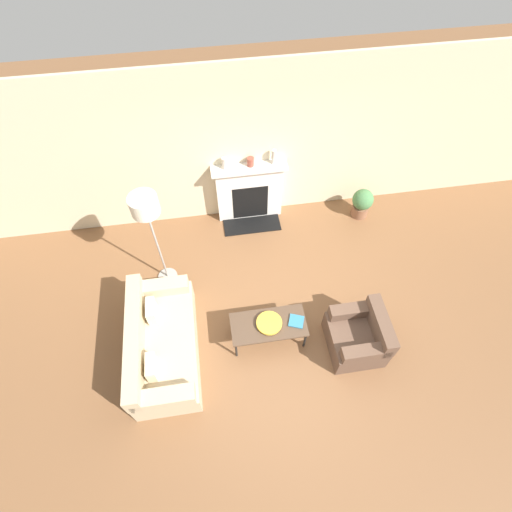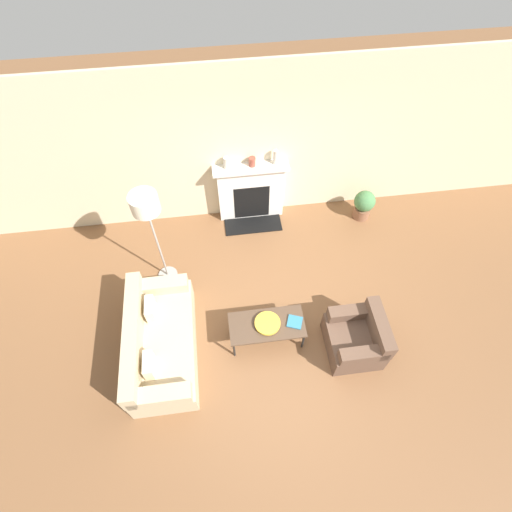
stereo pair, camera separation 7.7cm
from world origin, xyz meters
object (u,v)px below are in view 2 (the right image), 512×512
Objects in this scene: floor_lamp at (147,210)px; mantel_vase_left at (226,163)px; potted_plant at (364,204)px; book at (295,322)px; fireplace at (251,192)px; couch at (159,342)px; armchair_near at (357,338)px; mantel_vase_center_left at (252,162)px; bowl at (267,323)px; mantel_vase_center_right at (276,157)px; coffee_table at (267,325)px.

floor_lamp is 1.69m from mantel_vase_left.
mantel_vase_left is 0.36× the size of potted_plant.
book is at bearing -74.21° from mantel_vase_left.
floor_lamp is (-1.56, -1.17, 1.04)m from fireplace.
fireplace is 3.00m from couch.
fireplace is at bearing -33.21° from couch.
potted_plant is at bearing 13.56° from floor_lamp.
mantel_vase_left is at bearing -26.35° from couch.
couch is at bearing -96.14° from armchair_near.
book is 0.45× the size of potted_plant.
fireplace is 0.68m from mantel_vase_center_left.
bowl is 2.38× the size of mantel_vase_center_left.
floor_lamp is 7.08× the size of mantel_vase_center_right.
armchair_near is 0.94m from book.
couch reaches higher than coffee_table.
floor_lamp reaches higher than bowl.
potted_plant is at bearing 161.75° from armchair_near.
coffee_table is at bearing -161.99° from book.
floor_lamp is at bearing -148.99° from mantel_vase_center_right.
mantel_vase_center_left reaches higher than armchair_near.
mantel_vase_center_left is at bearing 170.83° from potted_plant.
couch is at bearing -116.35° from mantel_vase_left.
potted_plant is (0.82, 2.50, 0.03)m from armchair_near.
armchair_near is 1.32m from bowl.
mantel_vase_center_left is (1.67, 2.52, 0.97)m from couch.
potted_plant is at bearing -7.59° from mantel_vase_left.
mantel_vase_left reaches higher than mantel_vase_center_left.
fireplace is 3.42× the size of bowl.
fireplace reaches higher than couch.
couch reaches higher than armchair_near.
book is (0.39, -0.02, -0.02)m from bowl.
coffee_table is 5.16× the size of mantel_vase_left.
book is (1.96, -0.01, 0.15)m from couch.
mantel_vase_left is (1.25, 2.52, 0.99)m from couch.
bowl is at bearing -41.57° from floor_lamp.
bowl reaches higher than book.
potted_plant is at bearing 46.10° from coffee_table.
book is at bearing -108.93° from armchair_near.
potted_plant reaches higher than book.
mantel_vase_center_right is at bearing 78.85° from coffee_table.
mantel_vase_center_right is at bearing 31.01° from floor_lamp.
mantel_vase_left reaches higher than bowl.
floor_lamp is at bearing -120.76° from armchair_near.
fireplace is at bearing -2.06° from mantel_vase_left.
mantel_vase_center_right reaches higher than mantel_vase_center_left.
floor_lamp is (-1.88, 1.34, 1.18)m from book.
mantel_vase_center_right reaches higher than coffee_table.
book is 1.69× the size of mantel_vase_center_left.
bowl is at bearing -104.20° from armchair_near.
potted_plant is (3.57, 0.86, -1.30)m from floor_lamp.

